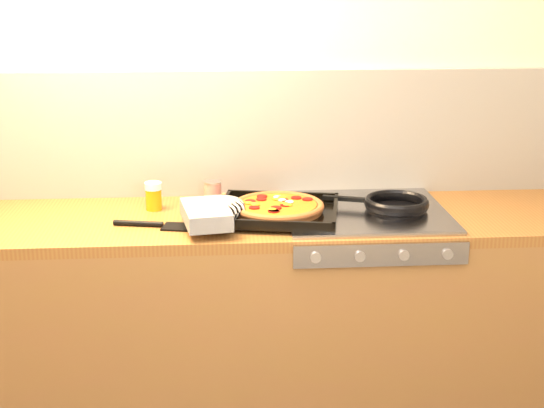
{
  "coord_description": "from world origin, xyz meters",
  "views": [
    {
      "loc": [
        -0.09,
        -1.57,
        1.76
      ],
      "look_at": [
        0.1,
        1.08,
        0.95
      ],
      "focal_mm": 50.0,
      "sensor_mm": 36.0,
      "label": 1
    }
  ],
  "objects": [
    {
      "name": "juice_glass",
      "position": [
        -0.34,
        1.2,
        0.95
      ],
      "size": [
        0.08,
        0.08,
        0.11
      ],
      "color": "orange",
      "rests_on": "counter_run"
    },
    {
      "name": "pizza_on_tray",
      "position": [
        0.05,
        1.03,
        0.95
      ],
      "size": [
        0.6,
        0.47,
        0.07
      ],
      "color": "black",
      "rests_on": "stovetop"
    },
    {
      "name": "tomato_can",
      "position": [
        -0.12,
        1.24,
        0.95
      ],
      "size": [
        0.09,
        0.09,
        0.1
      ],
      "color": "#A51A0D",
      "rests_on": "counter_run"
    },
    {
      "name": "room_shell",
      "position": [
        0.0,
        1.39,
        1.15
      ],
      "size": [
        3.2,
        3.2,
        3.2
      ],
      "color": "white",
      "rests_on": "ground"
    },
    {
      "name": "frying_pan",
      "position": [
        0.56,
        1.08,
        0.94
      ],
      "size": [
        0.42,
        0.3,
        0.04
      ],
      "color": "black",
      "rests_on": "stovetop"
    },
    {
      "name": "wooden_spoon",
      "position": [
        0.07,
        1.32,
        0.91
      ],
      "size": [
        0.3,
        0.09,
        0.02
      ],
      "color": "#9A6141",
      "rests_on": "counter_run"
    },
    {
      "name": "counter_run",
      "position": [
        0.0,
        1.1,
        0.45
      ],
      "size": [
        3.2,
        0.62,
        0.9
      ],
      "color": "brown",
      "rests_on": "ground"
    },
    {
      "name": "stovetop",
      "position": [
        0.45,
        1.1,
        0.91
      ],
      "size": [
        0.6,
        0.56,
        0.02
      ],
      "primitive_type": "cube",
      "color": "#95959A",
      "rests_on": "counter_run"
    },
    {
      "name": "black_spatula",
      "position": [
        -0.32,
        1.0,
        0.91
      ],
      "size": [
        0.29,
        0.11,
        0.02
      ],
      "color": "black",
      "rests_on": "counter_run"
    }
  ]
}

